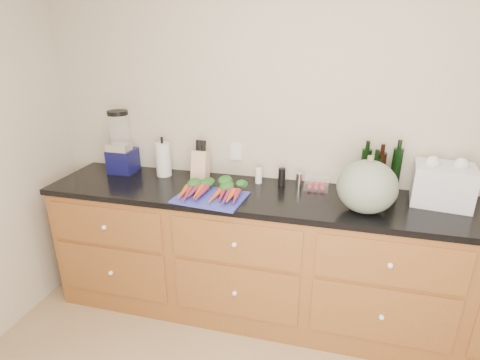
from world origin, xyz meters
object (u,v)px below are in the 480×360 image
(squash, at_px, (367,187))
(paper_towel, at_px, (163,159))
(knife_block, at_px, (201,166))
(tomato_box, at_px, (316,184))
(blender_appliance, at_px, (121,146))
(cutting_board, at_px, (211,197))
(carrots, at_px, (213,190))

(squash, xyz_separation_m, paper_towel, (-1.41, 0.27, -0.03))
(squash, bearing_deg, knife_block, 167.28)
(knife_block, relative_size, tomato_box, 1.33)
(blender_appliance, bearing_deg, paper_towel, 0.44)
(blender_appliance, bearing_deg, cutting_board, -21.54)
(blender_appliance, bearing_deg, carrots, -18.47)
(cutting_board, bearing_deg, squash, 2.92)
(knife_block, height_order, tomato_box, knife_block)
(squash, xyz_separation_m, knife_block, (-1.12, 0.25, -0.05))
(paper_towel, bearing_deg, cutting_board, -34.26)
(carrots, xyz_separation_m, tomato_box, (0.65, 0.28, 0.00))
(paper_towel, bearing_deg, carrots, -30.00)
(cutting_board, xyz_separation_m, tomato_box, (0.65, 0.33, 0.03))
(cutting_board, relative_size, squash, 1.24)
(knife_block, bearing_deg, carrots, -55.54)
(squash, relative_size, knife_block, 1.61)
(cutting_board, xyz_separation_m, blender_appliance, (-0.80, 0.32, 0.20))
(squash, height_order, knife_block, squash)
(cutting_board, distance_m, tomato_box, 0.73)
(carrots, bearing_deg, squash, -0.04)
(paper_towel, height_order, knife_block, paper_towel)
(cutting_board, distance_m, squash, 0.96)
(squash, bearing_deg, paper_towel, 169.11)
(squash, height_order, paper_towel, squash)
(knife_block, bearing_deg, paper_towel, 176.15)
(squash, xyz_separation_m, tomato_box, (-0.30, 0.28, -0.12))
(paper_towel, bearing_deg, blender_appliance, -179.56)
(squash, height_order, blender_appliance, blender_appliance)
(carrots, height_order, paper_towel, paper_towel)
(carrots, distance_m, squash, 0.95)
(blender_appliance, bearing_deg, knife_block, -1.58)
(cutting_board, height_order, knife_block, knife_block)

